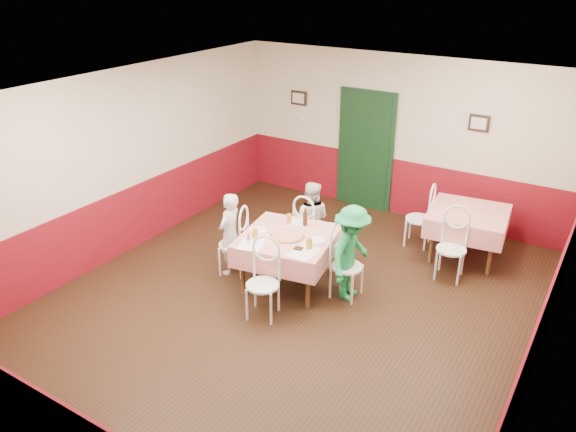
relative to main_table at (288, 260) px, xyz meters
The scene contains 38 objects.
floor 0.61m from the main_table, 50.40° to the right, with size 7.00×7.00×0.00m, color black.
ceiling 2.47m from the main_table, 50.40° to the right, with size 7.00×7.00×0.00m, color white.
back_wall 3.30m from the main_table, 84.35° to the left, with size 6.00×0.10×2.80m, color beige.
front_wall 4.02m from the main_table, 85.43° to the right, with size 6.00×0.10×2.80m, color beige.
left_wall 2.90m from the main_table, behind, with size 0.10×7.00×2.80m, color beige.
right_wall 3.48m from the main_table, ahead, with size 0.10×7.00×2.80m, color beige.
wainscot_back 3.13m from the main_table, 84.32° to the left, with size 6.00×0.03×1.00m, color maroon.
wainscot_left 2.70m from the main_table, behind, with size 0.03×7.00×1.00m, color maroon.
wainscot_right 3.32m from the main_table, ahead, with size 0.03×7.00×1.00m, color maroon.
door 3.16m from the main_table, 95.40° to the left, with size 0.96×0.06×2.10m, color black.
picture_left 3.81m from the main_table, 118.79° to the left, with size 0.32×0.03×0.26m, color black.
picture_right 3.77m from the main_table, 62.38° to the left, with size 0.32×0.03×0.26m, color black.
thermostat 3.64m from the main_table, 117.34° to the left, with size 0.10×0.03×0.10m, color white.
main_table is the anchor object (origin of this frame).
second_table 2.82m from the main_table, 48.52° to the left, with size 1.12×1.12×0.77m, color red.
chair_left 0.85m from the main_table, behind, with size 0.42×0.42×0.90m, color white, non-canonical shape.
chair_right 0.85m from the main_table, ahead, with size 0.42×0.42×0.90m, color white, non-canonical shape.
chair_far 0.85m from the main_table, 99.86° to the left, with size 0.42×0.42×0.90m, color white, non-canonical shape.
chair_near 0.85m from the main_table, 80.14° to the right, with size 0.42×0.42×0.90m, color white, non-canonical shape.
chair_second_a 2.40m from the main_table, 62.09° to the left, with size 0.42×0.42×0.90m, color white, non-canonical shape.
chair_second_b 2.32m from the main_table, 36.13° to the left, with size 0.42×0.42×0.90m, color white, non-canonical shape.
pizza 0.40m from the main_table, 64.87° to the right, with size 0.43×0.43×0.03m, color #B74723.
plate_left 0.59m from the main_table, 168.47° to the right, with size 0.25×0.25×0.01m, color white.
plate_right 0.57m from the main_table, ahead, with size 0.25×0.25×0.01m, color white.
plate_far 0.58m from the main_table, 101.03° to the left, with size 0.25×0.25×0.01m, color white.
glass_a 0.64m from the main_table, 136.45° to the right, with size 0.07×0.07×0.13m, color #BF7219.
glass_b 0.65m from the main_table, 21.97° to the right, with size 0.08×0.08×0.14m, color #BF7219.
glass_c 0.61m from the main_table, 120.01° to the left, with size 0.07×0.07×0.13m, color #BF7219.
beer_bottle 0.64m from the main_table, 84.80° to the left, with size 0.06×0.06×0.24m, color #381C0A.
shaker_a 0.73m from the main_table, 123.12° to the right, with size 0.04×0.04×0.09m, color silver.
shaker_b 0.72m from the main_table, 118.92° to the right, with size 0.04×0.04×0.09m, color silver.
shaker_c 0.70m from the main_table, 132.38° to the right, with size 0.04×0.04×0.09m, color #B23319.
menu_left 0.66m from the main_table, 119.92° to the right, with size 0.30×0.40×0.00m, color white.
menu_right 0.66m from the main_table, 35.07° to the right, with size 0.30×0.40×0.00m, color white.
wallet 0.58m from the main_table, 39.40° to the right, with size 0.11×0.09×0.02m, color black.
diner_left 0.93m from the main_table, behind, with size 0.45×0.29×1.23m, color gray.
diner_far 0.93m from the main_table, 99.86° to the left, with size 0.59×0.46×1.21m, color gray.
diner_right 0.95m from the main_table, ahead, with size 0.86×0.50×1.33m, color gray.
Camera 1 is at (3.32, -5.42, 4.19)m, focal length 35.00 mm.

